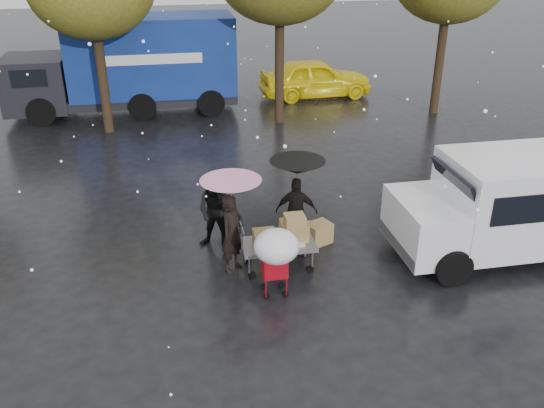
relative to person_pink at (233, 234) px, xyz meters
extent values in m
plane|color=black|center=(0.42, -0.38, -0.84)|extent=(90.00, 90.00, 0.00)
imported|color=black|center=(0.00, 0.00, 0.00)|extent=(0.71, 0.73, 1.69)
imported|color=black|center=(-0.22, 0.99, 0.04)|extent=(1.06, 0.96, 1.77)
imported|color=black|center=(1.52, 0.86, -0.06)|extent=(0.98, 0.63, 1.56)
cylinder|color=#4C4C4C|center=(0.00, 0.00, 0.09)|extent=(0.02, 0.02, 1.87)
cone|color=#E55E93|center=(0.00, 0.00, 1.02)|extent=(1.20, 1.20, 0.30)
sphere|color=#4C4C4C|center=(0.00, 0.00, 1.05)|extent=(0.06, 0.06, 0.06)
cylinder|color=#4C4C4C|center=(1.52, 0.86, 0.07)|extent=(0.02, 0.02, 1.82)
cone|color=black|center=(1.52, 0.86, 0.98)|extent=(1.19, 1.19, 0.30)
sphere|color=#4C4C4C|center=(1.52, 0.86, 1.01)|extent=(0.06, 0.06, 0.06)
cube|color=slate|center=(0.92, -0.11, -0.29)|extent=(1.50, 0.80, 0.08)
cylinder|color=slate|center=(0.17, -0.11, -0.04)|extent=(0.04, 0.04, 0.60)
cube|color=olive|center=(1.27, -0.01, -0.05)|extent=(0.55, 0.45, 0.40)
cube|color=olive|center=(0.62, -0.21, -0.08)|extent=(0.45, 0.40, 0.35)
cube|color=olive|center=(1.22, -0.26, 0.29)|extent=(0.40, 0.35, 0.28)
cube|color=#CDBE8E|center=(0.97, -0.11, -0.19)|extent=(0.90, 0.55, 0.12)
cylinder|color=black|center=(0.32, -0.43, -0.76)|extent=(0.16, 0.05, 0.16)
cylinder|color=black|center=(0.32, 0.21, -0.76)|extent=(0.16, 0.05, 0.16)
cylinder|color=black|center=(1.52, -0.43, -0.76)|extent=(0.16, 0.05, 0.16)
cylinder|color=black|center=(1.52, 0.21, -0.76)|extent=(0.16, 0.05, 0.16)
cube|color=#AC0916|center=(0.66, -1.00, -0.19)|extent=(0.47, 0.41, 0.45)
cylinder|color=#AC0916|center=(0.66, -1.19, 0.18)|extent=(0.42, 0.02, 0.02)
cylinder|color=#4C4C4C|center=(0.66, -1.19, 0.11)|extent=(0.02, 0.02, 0.60)
ellipsoid|color=white|center=(0.66, -1.19, 0.31)|extent=(0.84, 0.84, 0.63)
cylinder|color=black|center=(0.48, -1.16, -0.78)|extent=(0.12, 0.04, 0.12)
cylinder|color=black|center=(0.48, -0.84, -0.78)|extent=(0.12, 0.04, 0.12)
cylinder|color=black|center=(0.84, -1.16, -0.78)|extent=(0.12, 0.04, 0.12)
cylinder|color=black|center=(0.84, -0.84, -0.78)|extent=(0.12, 0.04, 0.12)
cube|color=white|center=(6.37, -0.39, 0.41)|extent=(3.80, 2.00, 1.90)
cube|color=white|center=(3.97, -0.39, 0.01)|extent=(1.20, 1.95, 1.10)
cube|color=black|center=(4.52, -0.39, 0.86)|extent=(0.37, 1.70, 0.67)
cube|color=slate|center=(3.42, -0.39, -0.39)|extent=(0.12, 1.90, 0.25)
cylinder|color=black|center=(4.17, -1.34, -0.46)|extent=(0.76, 0.28, 0.76)
cylinder|color=black|center=(4.17, 0.56, -0.46)|extent=(0.76, 0.28, 0.76)
cube|color=navy|center=(-1.43, 11.88, 1.26)|extent=(6.00, 2.50, 2.80)
cube|color=black|center=(-5.63, 11.88, 0.41)|extent=(2.20, 2.40, 1.90)
cube|color=black|center=(-2.43, 11.88, -0.29)|extent=(8.00, 2.30, 0.35)
cube|color=white|center=(-1.43, 10.62, 1.36)|extent=(3.50, 0.03, 0.35)
cylinder|color=black|center=(-5.43, 10.73, -0.34)|extent=(1.00, 0.30, 1.00)
cylinder|color=black|center=(-5.43, 13.03, -0.34)|extent=(1.00, 0.30, 1.00)
cylinder|color=black|center=(0.57, 10.73, -0.34)|extent=(1.00, 0.30, 1.00)
cylinder|color=black|center=(0.57, 13.03, -0.34)|extent=(1.00, 0.30, 1.00)
cube|color=olive|center=(2.02, 0.76, -0.61)|extent=(0.65, 0.60, 0.47)
cube|color=olive|center=(1.78, 1.14, -0.69)|extent=(0.49, 0.43, 0.31)
imported|color=yellow|center=(5.04, 12.62, -0.07)|extent=(4.62, 2.01, 1.55)
cylinder|color=black|center=(-3.08, 9.62, 1.40)|extent=(0.32, 0.32, 4.48)
cylinder|color=black|center=(2.92, 9.62, 1.61)|extent=(0.32, 0.32, 4.90)
cylinder|color=black|center=(8.92, 9.62, 1.47)|extent=(0.32, 0.32, 4.62)
camera|label=1|loc=(-1.13, -10.11, 5.58)|focal=38.00mm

